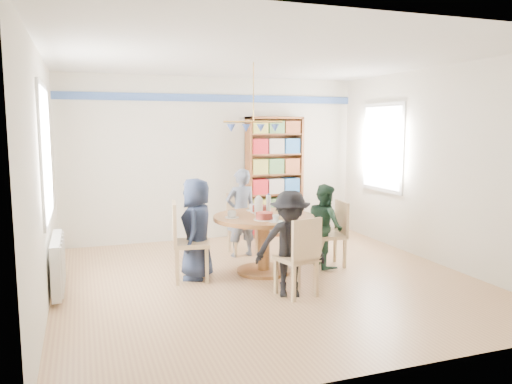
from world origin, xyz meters
name	(u,v)px	position (x,y,z in m)	size (l,w,h in m)	color
ground	(267,280)	(0.00, 0.00, 0.00)	(5.00, 5.00, 0.00)	tan
room_shell	(226,145)	(-0.26, 0.87, 1.65)	(5.00, 5.00, 5.00)	white
radiator	(58,264)	(-2.42, 0.30, 0.35)	(0.12, 1.00, 0.60)	silver
dining_table	(264,230)	(0.07, 0.31, 0.56)	(1.30, 1.30, 0.75)	brown
chair_left	(184,238)	(-0.97, 0.30, 0.54)	(0.50, 0.50, 0.98)	tan
chair_right	(334,230)	(1.09, 0.29, 0.49)	(0.42, 0.42, 0.89)	tan
chair_far	(241,220)	(0.11, 1.39, 0.49)	(0.40, 0.40, 0.90)	tan
chair_near	(301,254)	(0.13, -0.72, 0.50)	(0.49, 0.49, 0.90)	tan
person_left	(197,229)	(-0.80, 0.36, 0.63)	(0.62, 0.40, 1.26)	#1A2239
person_right	(325,225)	(0.95, 0.30, 0.56)	(0.55, 0.43, 1.13)	black
person_far	(241,213)	(0.05, 1.19, 0.64)	(0.47, 0.31, 1.28)	gray
person_near	(290,244)	(0.04, -0.64, 0.60)	(0.77, 0.44, 1.19)	black
bookshelf	(274,178)	(1.02, 2.34, 1.01)	(0.98, 0.29, 2.05)	brown
tableware	(261,211)	(0.05, 0.34, 0.81)	(1.03, 1.03, 0.27)	white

